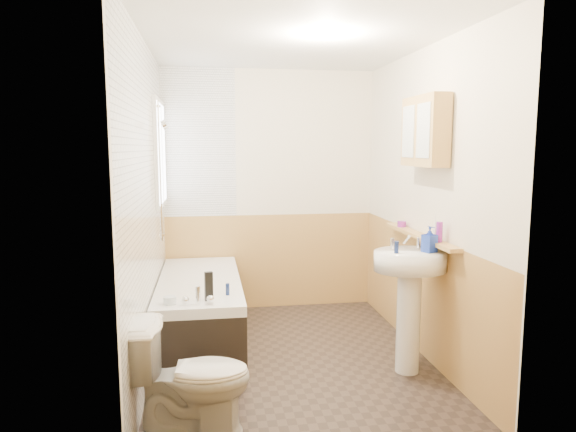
# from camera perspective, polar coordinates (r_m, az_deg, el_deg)

# --- Properties ---
(floor) EXTENTS (2.80, 2.80, 0.00)m
(floor) POSITION_cam_1_polar(r_m,az_deg,el_deg) (4.34, 0.32, -15.50)
(floor) COLOR black
(floor) RESTS_ON ground
(ceiling) EXTENTS (2.80, 2.80, 0.00)m
(ceiling) POSITION_cam_1_polar(r_m,az_deg,el_deg) (4.07, 0.35, 18.90)
(ceiling) COLOR white
(ceiling) RESTS_ON ground
(wall_back) EXTENTS (2.20, 0.02, 2.50)m
(wall_back) POSITION_cam_1_polar(r_m,az_deg,el_deg) (5.41, -2.08, 2.80)
(wall_back) COLOR #F1E4C7
(wall_back) RESTS_ON ground
(wall_front) EXTENTS (2.20, 0.02, 2.50)m
(wall_front) POSITION_cam_1_polar(r_m,az_deg,el_deg) (2.65, 5.26, -2.27)
(wall_front) COLOR #F1E4C7
(wall_front) RESTS_ON ground
(wall_left) EXTENTS (0.02, 2.80, 2.50)m
(wall_left) POSITION_cam_1_polar(r_m,az_deg,el_deg) (3.99, -15.59, 0.81)
(wall_left) COLOR #F1E4C7
(wall_left) RESTS_ON ground
(wall_right) EXTENTS (0.02, 2.80, 2.50)m
(wall_right) POSITION_cam_1_polar(r_m,az_deg,el_deg) (4.34, 14.97, 1.35)
(wall_right) COLOR #F1E4C7
(wall_right) RESTS_ON ground
(wainscot_right) EXTENTS (0.01, 2.80, 1.00)m
(wainscot_right) POSITION_cam_1_polar(r_m,az_deg,el_deg) (4.47, 14.38, -8.25)
(wainscot_right) COLOR tan
(wainscot_right) RESTS_ON wall_right
(wainscot_front) EXTENTS (2.20, 0.01, 1.00)m
(wainscot_front) POSITION_cam_1_polar(r_m,az_deg,el_deg) (2.89, 4.96, -16.99)
(wainscot_front) COLOR tan
(wainscot_front) RESTS_ON wall_front
(wainscot_back) EXTENTS (2.20, 0.01, 1.00)m
(wainscot_back) POSITION_cam_1_polar(r_m,az_deg,el_deg) (5.50, -2.02, -5.03)
(wainscot_back) COLOR tan
(wainscot_back) RESTS_ON wall_back
(tile_cladding_left) EXTENTS (0.01, 2.80, 2.50)m
(tile_cladding_left) POSITION_cam_1_polar(r_m,az_deg,el_deg) (3.99, -15.28, 0.82)
(tile_cladding_left) COLOR white
(tile_cladding_left) RESTS_ON wall_left
(tile_return_back) EXTENTS (0.75, 0.01, 1.50)m
(tile_return_back) POSITION_cam_1_polar(r_m,az_deg,el_deg) (5.33, -9.92, 8.00)
(tile_return_back) COLOR white
(tile_return_back) RESTS_ON wall_back
(window) EXTENTS (0.03, 0.79, 0.99)m
(window) POSITION_cam_1_polar(r_m,az_deg,el_deg) (4.91, -13.94, 6.77)
(window) COLOR white
(window) RESTS_ON wall_left
(bathtub) EXTENTS (0.70, 1.73, 0.70)m
(bathtub) POSITION_cam_1_polar(r_m,az_deg,el_deg) (4.66, -9.74, -10.09)
(bathtub) COLOR black
(bathtub) RESTS_ON floor
(shower_riser) EXTENTS (0.11, 0.08, 1.21)m
(shower_riser) POSITION_cam_1_polar(r_m,az_deg,el_deg) (4.57, -13.96, 6.07)
(shower_riser) COLOR silver
(shower_riser) RESTS_ON wall_left
(toilet) EXTENTS (0.73, 0.44, 0.69)m
(toilet) POSITION_cam_1_polar(r_m,az_deg,el_deg) (3.24, -10.65, -17.30)
(toilet) COLOR white
(toilet) RESTS_ON floor
(sink) EXTENTS (0.55, 0.44, 1.06)m
(sink) POSITION_cam_1_polar(r_m,az_deg,el_deg) (3.99, 13.34, -7.61)
(sink) COLOR white
(sink) RESTS_ON floor
(pine_shelf) EXTENTS (0.10, 1.28, 0.03)m
(pine_shelf) POSITION_cam_1_polar(r_m,az_deg,el_deg) (4.28, 14.36, -2.13)
(pine_shelf) COLOR tan
(pine_shelf) RESTS_ON wall_right
(medicine_cabinet) EXTENTS (0.15, 0.60, 0.54)m
(medicine_cabinet) POSITION_cam_1_polar(r_m,az_deg,el_deg) (4.12, 14.93, 9.08)
(medicine_cabinet) COLOR tan
(medicine_cabinet) RESTS_ON wall_right
(foam_can) EXTENTS (0.05, 0.05, 0.15)m
(foam_can) POSITION_cam_1_polar(r_m,az_deg,el_deg) (3.94, 16.47, -1.71)
(foam_can) COLOR purple
(foam_can) RESTS_ON pine_shelf
(green_bottle) EXTENTS (0.05, 0.05, 0.22)m
(green_bottle) POSITION_cam_1_polar(r_m,az_deg,el_deg) (4.00, 16.05, -1.06)
(green_bottle) COLOR silver
(green_bottle) RESTS_ON pine_shelf
(black_jar) EXTENTS (0.08, 0.08, 0.05)m
(black_jar) POSITION_cam_1_polar(r_m,az_deg,el_deg) (4.62, 12.53, -0.87)
(black_jar) COLOR purple
(black_jar) RESTS_ON pine_shelf
(soap_bottle) EXTENTS (0.15, 0.21, 0.09)m
(soap_bottle) POSITION_cam_1_polar(r_m,az_deg,el_deg) (3.92, 15.42, -3.25)
(soap_bottle) COLOR #19339E
(soap_bottle) RESTS_ON sink
(clear_bottle) EXTENTS (0.04, 0.04, 0.09)m
(clear_bottle) POSITION_cam_1_polar(r_m,az_deg,el_deg) (3.82, 11.96, -3.41)
(clear_bottle) COLOR navy
(clear_bottle) RESTS_ON sink
(blue_gel) EXTENTS (0.07, 0.05, 0.22)m
(blue_gel) POSITION_cam_1_polar(r_m,az_deg,el_deg) (3.92, -8.81, -7.72)
(blue_gel) COLOR black
(blue_gel) RESTS_ON bathtub
(cream_jar) EXTENTS (0.09, 0.09, 0.06)m
(cream_jar) POSITION_cam_1_polar(r_m,az_deg,el_deg) (3.90, -13.01, -9.12)
(cream_jar) COLOR silver
(cream_jar) RESTS_ON bathtub
(orange_bottle) EXTENTS (0.04, 0.04, 0.09)m
(orange_bottle) POSITION_cam_1_polar(r_m,az_deg,el_deg) (4.05, -6.73, -8.09)
(orange_bottle) COLOR navy
(orange_bottle) RESTS_ON bathtub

